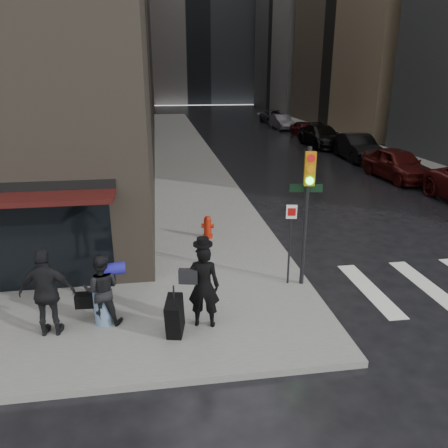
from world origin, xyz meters
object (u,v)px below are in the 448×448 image
(man_jeans, at_px, (102,289))
(parked_car_5, at_px, (282,122))
(man_overcoat, at_px, (198,291))
(fire_hydrant, at_px, (208,228))
(parked_car_1, at_px, (397,164))
(parked_car_4, at_px, (305,129))
(man_greycoat, at_px, (47,293))
(parked_car_3, at_px, (321,136))
(parked_car_6, at_px, (275,117))
(traffic_light, at_px, (306,199))
(parked_car_2, at_px, (357,147))

(man_jeans, bearing_deg, parked_car_5, -108.22)
(man_overcoat, bearing_deg, fire_hydrant, -86.78)
(parked_car_1, height_order, parked_car_4, parked_car_1)
(man_greycoat, xyz_separation_m, parked_car_3, (14.74, 23.75, -0.30))
(man_jeans, bearing_deg, fire_hydrant, -116.79)
(parked_car_4, bearing_deg, parked_car_6, 84.47)
(parked_car_3, height_order, parked_car_4, parked_car_3)
(man_overcoat, xyz_separation_m, traffic_light, (2.80, 1.58, 1.43))
(man_jeans, height_order, parked_car_6, man_jeans)
(fire_hydrant, distance_m, parked_car_5, 31.64)
(fire_hydrant, bearing_deg, traffic_light, -62.27)
(parked_car_4, bearing_deg, fire_hydrant, -119.52)
(parked_car_2, bearing_deg, parked_car_3, 96.22)
(parked_car_1, distance_m, parked_car_5, 22.19)
(man_overcoat, height_order, fire_hydrant, man_overcoat)
(fire_hydrant, relative_size, parked_car_5, 0.17)
(man_overcoat, bearing_deg, man_greycoat, 8.13)
(fire_hydrant, bearing_deg, parked_car_4, 64.72)
(traffic_light, distance_m, parked_car_6, 40.24)
(parked_car_3, xyz_separation_m, parked_car_4, (0.53, 5.55, -0.14))
(man_overcoat, relative_size, parked_car_5, 0.48)
(parked_car_3, bearing_deg, parked_car_4, 83.10)
(parked_car_1, bearing_deg, man_jeans, -140.42)
(man_overcoat, xyz_separation_m, parked_car_4, (12.23, 29.50, -0.35))
(parked_car_3, bearing_deg, man_greycoat, -123.32)
(parked_car_4, height_order, parked_car_6, parked_car_6)
(fire_hydrant, bearing_deg, parked_car_1, 34.61)
(fire_hydrant, height_order, parked_car_5, parked_car_5)
(parked_car_1, relative_size, parked_car_4, 1.23)
(man_jeans, bearing_deg, parked_car_2, -124.61)
(man_jeans, relative_size, parked_car_3, 0.29)
(man_jeans, height_order, fire_hydrant, man_jeans)
(man_overcoat, relative_size, traffic_light, 0.58)
(man_overcoat, distance_m, man_jeans, 2.07)
(man_greycoat, height_order, parked_car_5, man_greycoat)
(parked_car_2, height_order, parked_car_3, parked_car_2)
(traffic_light, relative_size, parked_car_3, 0.64)
(parked_car_2, bearing_deg, parked_car_4, 91.87)
(man_greycoat, relative_size, fire_hydrant, 2.54)
(man_greycoat, xyz_separation_m, parked_car_2, (15.06, 18.20, -0.29))
(man_greycoat, relative_size, traffic_light, 0.54)
(man_overcoat, distance_m, fire_hydrant, 5.43)
(man_overcoat, height_order, parked_car_5, man_overcoat)
(man_overcoat, relative_size, parked_car_4, 0.53)
(parked_car_1, bearing_deg, traffic_light, -130.78)
(man_overcoat, distance_m, parked_car_3, 26.66)
(fire_hydrant, relative_size, parked_car_4, 0.19)
(man_greycoat, height_order, traffic_light, traffic_light)
(parked_car_2, relative_size, parked_car_6, 0.97)
(parked_car_1, bearing_deg, parked_car_5, 87.49)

